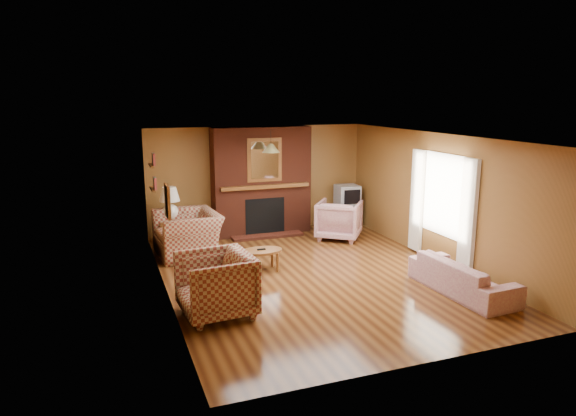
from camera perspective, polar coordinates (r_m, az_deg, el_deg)
name	(u,v)px	position (r m, az deg, el deg)	size (l,w,h in m)	color
floor	(313,275)	(9.06, 2.80, -7.42)	(6.50, 6.50, 0.00)	#40200D
ceiling	(315,137)	(8.55, 2.97, 7.90)	(6.50, 6.50, 0.00)	white
wall_back	(258,179)	(11.73, -3.35, 3.21)	(6.50, 6.50, 0.00)	#9C6330
wall_front	(427,266)	(5.98, 15.23, -6.26)	(6.50, 6.50, 0.00)	#9C6330
wall_left	(164,220)	(8.10, -13.62, -1.30)	(6.50, 6.50, 0.00)	#9C6330
wall_right	(437,198)	(9.96, 16.25, 1.08)	(6.50, 6.50, 0.00)	#9C6330
fireplace	(262,182)	(11.48, -2.96, 2.92)	(2.20, 0.82, 2.40)	#541F12
window_right	(441,204)	(9.79, 16.68, 0.42)	(0.10, 1.85, 2.00)	beige
bookshelf	(153,173)	(9.88, -14.75, 3.83)	(0.09, 0.55, 0.71)	brown
botanical_print	(168,201)	(7.74, -13.24, 0.75)	(0.05, 0.40, 0.50)	brown
pendant_light	(271,148)	(10.73, -1.91, 6.68)	(0.36, 0.36, 0.48)	black
plaid_loveseat	(188,234)	(10.23, -11.09, -2.81)	(1.31, 1.15, 0.85)	maroon
plaid_armchair	(216,285)	(7.38, -8.03, -8.44)	(0.98, 1.01, 0.92)	maroon
floral_sofa	(463,276)	(8.64, 18.84, -7.19)	(1.86, 0.73, 0.54)	#C5B398
floral_armchair	(339,220)	(11.23, 5.69, -1.32)	(0.89, 0.92, 0.84)	#C5B398
coffee_table	(261,253)	(9.15, -2.97, -5.01)	(0.75, 0.47, 0.41)	brown
side_table	(171,234)	(10.72, -12.83, -2.86)	(0.45, 0.45, 0.61)	brown
table_lamp	(170,202)	(10.57, -13.00, 0.69)	(0.41, 0.41, 0.68)	white
tv_stand	(347,216)	(12.25, 6.54, -0.88)	(0.50, 0.45, 0.54)	black
crt_tv	(347,195)	(12.14, 6.61, 1.44)	(0.54, 0.54, 0.47)	#A6A8AD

